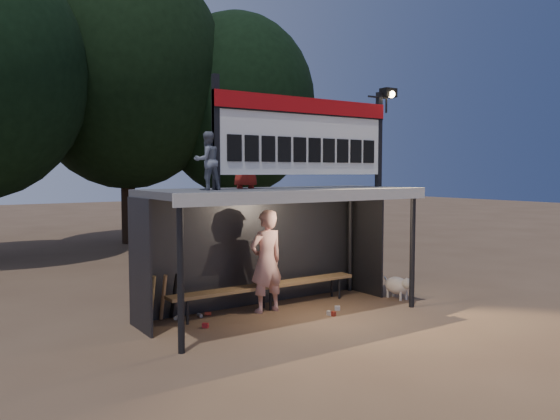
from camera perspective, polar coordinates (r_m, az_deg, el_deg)
name	(u,v)px	position (r m, az deg, el deg)	size (l,w,h in m)	color
ground	(283,315)	(10.16, 0.33, -10.93)	(80.00, 80.00, 0.00)	brown
player	(266,261)	(10.21, -1.44, -5.35)	(0.70, 0.46, 1.92)	white
child_a	(207,161)	(8.96, -7.61, 5.11)	(0.46, 0.36, 0.95)	slate
child_b	(245,157)	(9.86, -3.65, 5.50)	(0.54, 0.35, 1.11)	#A42319
dugout_shelter	(276,214)	(10.05, -0.45, -0.40)	(5.10, 2.08, 2.32)	#424245
scoreboard_assembly	(308,134)	(10.16, 2.99, 7.99)	(4.10, 0.27, 1.99)	black
bench	(267,287)	(10.50, -1.38, -8.00)	(4.00, 0.35, 0.48)	olive
tree_mid	(126,73)	(20.96, -15.81, 13.59)	(7.22, 7.22, 10.36)	black
tree_right	(237,105)	(21.53, -4.55, 10.85)	(6.08, 6.08, 8.72)	black
dog	(398,286)	(11.60, 12.27, -7.72)	(0.36, 0.81, 0.49)	silver
bats	(163,297)	(9.85, -12.11, -8.92)	(0.48, 0.33, 0.84)	#9E7D4A
litter	(259,315)	(10.02, -2.23, -10.92)	(2.92, 1.48, 0.08)	#A52B1C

